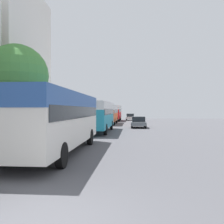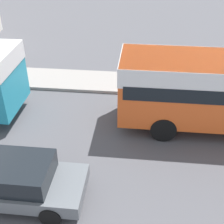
# 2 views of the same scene
# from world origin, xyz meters

# --- Properties ---
(bus_lead) EXTENTS (2.62, 10.50, 3.10)m
(bus_lead) POSITION_xyz_m (-1.91, 7.94, 2.01)
(bus_lead) COLOR silver
(bus_lead) RESTS_ON ground_plane
(bus_following) EXTENTS (2.65, 10.14, 3.00)m
(bus_following) POSITION_xyz_m (-1.59, 20.39, 1.95)
(bus_following) COLOR teal
(bus_following) RESTS_ON ground_plane
(bus_third_in_line) EXTENTS (2.54, 9.27, 2.95)m
(bus_third_in_line) POSITION_xyz_m (-1.79, 34.25, 1.92)
(bus_third_in_line) COLOR #EA5B23
(bus_third_in_line) RESTS_ON ground_plane
(bus_rear) EXTENTS (2.54, 9.63, 3.10)m
(bus_rear) POSITION_xyz_m (-1.69, 45.66, 2.01)
(bus_rear) COLOR red
(bus_rear) RESTS_ON ground_plane
(car_crossing) EXTENTS (1.83, 4.48, 1.42)m
(car_crossing) POSITION_xyz_m (1.54, 49.01, 0.75)
(car_crossing) COLOR silver
(car_crossing) RESTS_ON ground_plane
(car_far_curb) EXTENTS (1.88, 4.31, 1.39)m
(car_far_curb) POSITION_xyz_m (2.75, 26.82, 0.73)
(car_far_curb) COLOR slate
(car_far_curb) RESTS_ON ground_plane
(pedestrian_near_curb) EXTENTS (0.37, 0.37, 1.74)m
(pedestrian_near_curb) POSITION_xyz_m (-4.55, 51.26, 1.04)
(pedestrian_near_curb) COLOR #232838
(pedestrian_near_curb) RESTS_ON sidewalk
(street_tree) EXTENTS (3.88, 3.88, 6.18)m
(street_tree) POSITION_xyz_m (-5.21, 10.37, 4.37)
(street_tree) COLOR brown
(street_tree) RESTS_ON sidewalk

